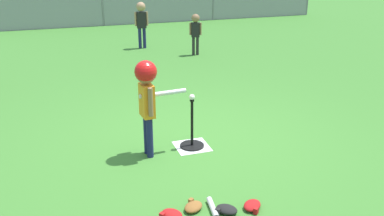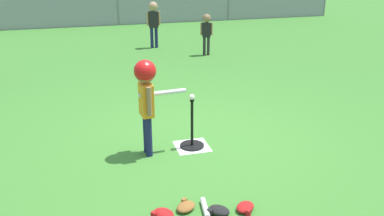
# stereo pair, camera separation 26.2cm
# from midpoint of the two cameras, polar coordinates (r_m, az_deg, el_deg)

# --- Properties ---
(ground_plane) EXTENTS (60.00, 60.00, 0.00)m
(ground_plane) POSITION_cam_midpoint_polar(r_m,az_deg,el_deg) (5.77, 2.04, -4.48)
(ground_plane) COLOR #3D7A2D
(home_plate) EXTENTS (0.44, 0.44, 0.01)m
(home_plate) POSITION_cam_midpoint_polar(r_m,az_deg,el_deg) (5.61, 1.34, -5.23)
(home_plate) COLOR white
(home_plate) RESTS_ON ground_plane
(batting_tee) EXTENTS (0.32, 0.32, 0.66)m
(batting_tee) POSITION_cam_midpoint_polar(r_m,az_deg,el_deg) (5.57, 1.35, -4.31)
(batting_tee) COLOR black
(batting_tee) RESTS_ON ground_plane
(baseball_on_tee) EXTENTS (0.07, 0.07, 0.07)m
(baseball_on_tee) POSITION_cam_midpoint_polar(r_m,az_deg,el_deg) (5.34, 1.41, 1.49)
(baseball_on_tee) COLOR white
(baseball_on_tee) RESTS_ON batting_tee
(batter_child) EXTENTS (0.65, 0.35, 1.24)m
(batter_child) POSITION_cam_midpoint_polar(r_m,az_deg,el_deg) (5.10, -4.78, 2.65)
(batter_child) COLOR #191E4C
(batter_child) RESTS_ON ground_plane
(fielder_deep_right) EXTENTS (0.35, 0.24, 1.20)m
(fielder_deep_right) POSITION_cam_midpoint_polar(r_m,az_deg,el_deg) (11.18, -4.58, 12.05)
(fielder_deep_right) COLOR #191E4C
(fielder_deep_right) RESTS_ON ground_plane
(fielder_deep_center) EXTENTS (0.28, 0.20, 1.00)m
(fielder_deep_center) POSITION_cam_midpoint_polar(r_m,az_deg,el_deg) (10.36, 2.73, 10.70)
(fielder_deep_center) COLOR #262626
(fielder_deep_center) RESTS_ON ground_plane
(spare_bat_silver) EXTENTS (0.14, 0.66, 0.06)m
(spare_bat_silver) POSITION_cam_midpoint_polar(r_m,az_deg,el_deg) (4.27, 3.76, -14.00)
(spare_bat_silver) COLOR silver
(spare_bat_silver) RESTS_ON ground_plane
(glove_by_plate) EXTENTS (0.26, 0.27, 0.07)m
(glove_by_plate) POSITION_cam_midpoint_polar(r_m,az_deg,el_deg) (4.24, -2.12, -14.19)
(glove_by_plate) COLOR #B21919
(glove_by_plate) RESTS_ON ground_plane
(glove_near_bats) EXTENTS (0.27, 0.27, 0.07)m
(glove_near_bats) POSITION_cam_midpoint_polar(r_m,az_deg,el_deg) (4.30, 5.44, -13.74)
(glove_near_bats) COLOR black
(glove_near_bats) RESTS_ON ground_plane
(glove_tossed_aside) EXTENTS (0.27, 0.26, 0.07)m
(glove_tossed_aside) POSITION_cam_midpoint_polar(r_m,az_deg,el_deg) (4.38, 9.02, -13.22)
(glove_tossed_aside) COLOR #B21919
(glove_tossed_aside) RESTS_ON ground_plane
(glove_outfield_drop) EXTENTS (0.27, 0.26, 0.07)m
(glove_outfield_drop) POSITION_cam_midpoint_polar(r_m,az_deg,el_deg) (4.34, 0.93, -13.28)
(glove_outfield_drop) COLOR brown
(glove_outfield_drop) RESTS_ON ground_plane
(outfield_fence) EXTENTS (16.06, 0.06, 1.15)m
(outfield_fence) POSITION_cam_midpoint_polar(r_m,az_deg,el_deg) (14.85, -9.55, 13.41)
(outfield_fence) COLOR slate
(outfield_fence) RESTS_ON ground_plane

